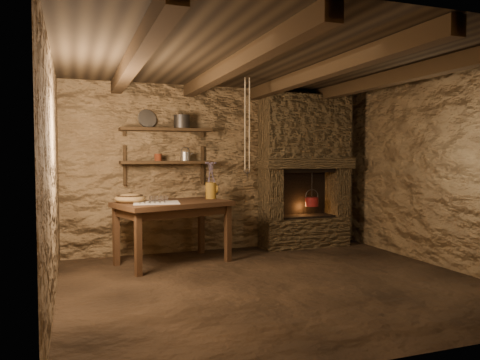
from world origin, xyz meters
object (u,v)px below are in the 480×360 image
object	(u,v)px
work_table	(173,230)
wooden_bowl	(130,199)
iron_stockpot	(182,122)
red_pot	(312,201)
stoneware_jug	(211,183)

from	to	relation	value
work_table	wooden_bowl	xyz separation A→B (m)	(-0.53, 0.09, 0.42)
iron_stockpot	red_pot	world-z (taller)	iron_stockpot
stoneware_jug	iron_stockpot	bearing A→B (deg)	152.58
iron_stockpot	red_pot	xyz separation A→B (m)	(1.98, -0.12, -1.15)
stoneware_jug	wooden_bowl	xyz separation A→B (m)	(-1.11, -0.15, -0.17)
work_table	iron_stockpot	size ratio (longest dim) A/B	7.09
work_table	stoneware_jug	bearing A→B (deg)	5.77
iron_stockpot	stoneware_jug	bearing A→B (deg)	-38.80
stoneware_jug	iron_stockpot	distance (m)	0.94
iron_stockpot	red_pot	distance (m)	2.30
iron_stockpot	work_table	bearing A→B (deg)	-114.94
work_table	red_pot	xyz separation A→B (m)	(2.22, 0.40, 0.27)
wooden_bowl	iron_stockpot	xyz separation A→B (m)	(0.77, 0.43, 1.01)
iron_stockpot	wooden_bowl	bearing A→B (deg)	-150.86
stoneware_jug	red_pot	size ratio (longest dim) A/B	0.95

